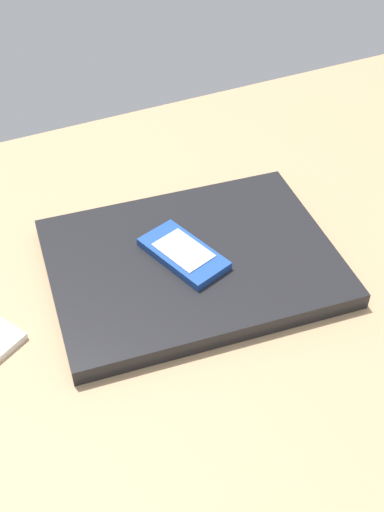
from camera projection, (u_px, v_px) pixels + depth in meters
The scene contains 3 objects.
desk_surface at pixel (170, 310), 71.37cm from camera, with size 120.00×80.00×3.00cm, color tan.
laptop_closed at pixel (192, 262), 73.47cm from camera, with size 32.46×24.19×2.08cm, color black.
cell_phone_on_laptop at pixel (183, 253), 72.28cm from camera, with size 8.23×11.50×1.08cm.
Camera 1 is at (17.91, 44.73, 54.56)cm, focal length 44.53 mm.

